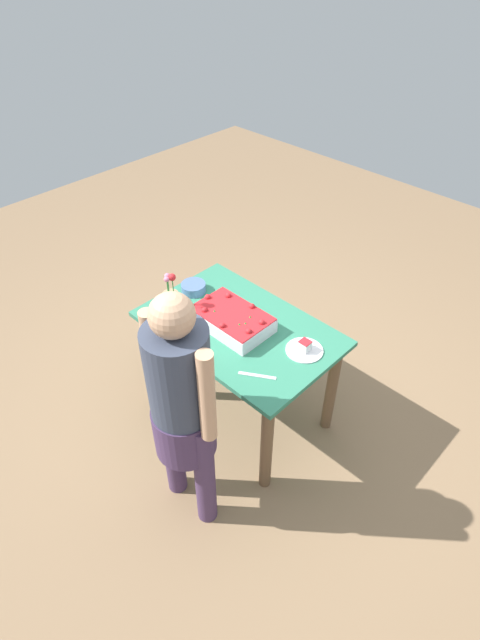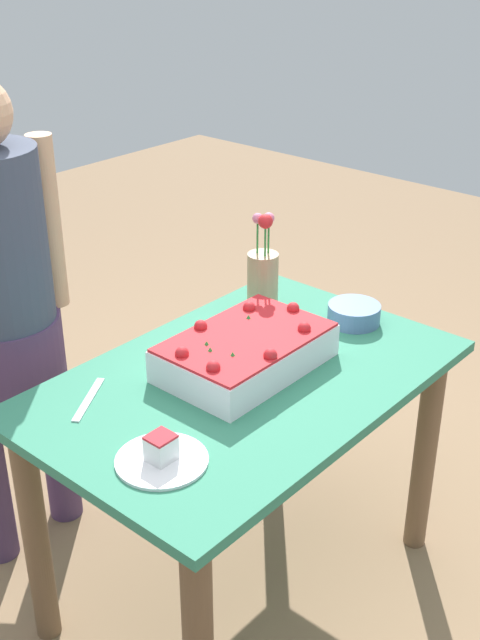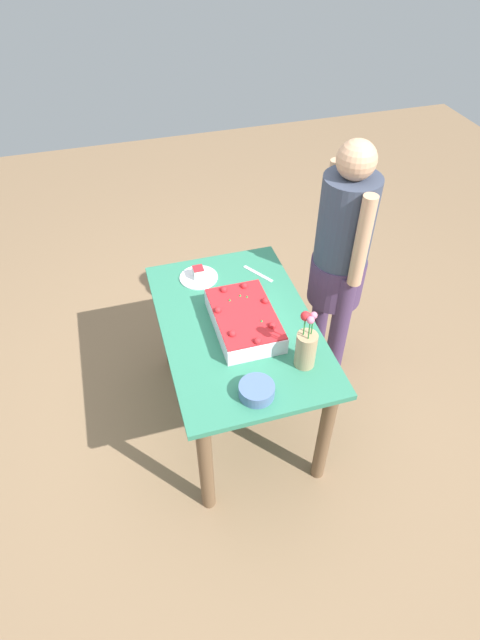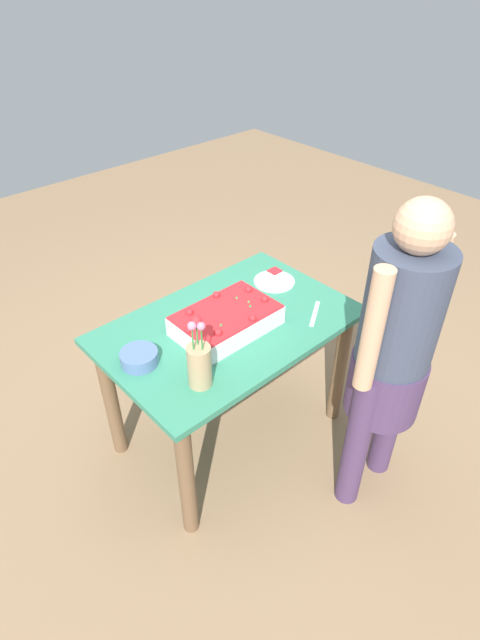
{
  "view_description": "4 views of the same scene",
  "coord_description": "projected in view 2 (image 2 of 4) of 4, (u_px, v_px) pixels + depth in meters",
  "views": [
    {
      "loc": [
        -1.56,
        1.6,
        2.67
      ],
      "look_at": [
        0.03,
        -0.03,
        0.76
      ],
      "focal_mm": 28.0,
      "sensor_mm": 36.0,
      "label": 1
    },
    {
      "loc": [
        -1.4,
        -1.2,
        1.84
      ],
      "look_at": [
        0.05,
        0.06,
        0.87
      ],
      "focal_mm": 45.0,
      "sensor_mm": 36.0,
      "label": 2
    },
    {
      "loc": [
        1.73,
        -0.49,
        2.48
      ],
      "look_at": [
        0.05,
        -0.0,
        0.82
      ],
      "focal_mm": 28.0,
      "sensor_mm": 36.0,
      "label": 3
    },
    {
      "loc": [
        1.19,
        1.39,
        2.14
      ],
      "look_at": [
        -0.02,
        0.05,
        0.78
      ],
      "focal_mm": 28.0,
      "sensor_mm": 36.0,
      "label": 4
    }
  ],
  "objects": [
    {
      "name": "serving_plate_with_slice",
      "position": [
        161.0,
        456.0,
        1.79
      ],
      "size": [
        0.21,
        0.21,
        0.07
      ],
      "color": "white",
      "rests_on": "dining_table"
    },
    {
      "name": "ground_plane",
      "position": [
        244.0,
        583.0,
        2.47
      ],
      "size": [
        8.0,
        8.0,
        0.0
      ],
      "primitive_type": "plane",
      "color": "#8C6D4E"
    },
    {
      "name": "cake_knife",
      "position": [
        89.0,
        399.0,
        2.03
      ],
      "size": [
        0.18,
        0.13,
        0.0
      ],
      "primitive_type": "cube",
      "rotation": [
        0.0,
        0.0,
        3.7
      ],
      "color": "silver",
      "rests_on": "dining_table"
    },
    {
      "name": "flower_vase",
      "position": [
        263.0,
        277.0,
        2.45
      ],
      "size": [
        0.1,
        0.1,
        0.32
      ],
      "color": "tan",
      "rests_on": "dining_table"
    },
    {
      "name": "person_standing",
      "position": [
        2.0,
        301.0,
        2.3
      ],
      "size": [
        0.45,
        0.31,
        1.49
      ],
      "rotation": [
        0.0,
        0.0,
        -1.57
      ],
      "color": "#473155",
      "rests_on": "ground_plane"
    },
    {
      "name": "sheet_cake",
      "position": [
        246.0,
        351.0,
        2.15
      ],
      "size": [
        0.46,
        0.29,
        0.12
      ],
      "color": "white",
      "rests_on": "dining_table"
    },
    {
      "name": "fruit_bowl",
      "position": [
        354.0,
        314.0,
        2.4
      ],
      "size": [
        0.16,
        0.16,
        0.06
      ],
      "primitive_type": "cylinder",
      "color": "#506C9B",
      "rests_on": "dining_table"
    },
    {
      "name": "dining_table",
      "position": [
        244.0,
        421.0,
        2.2
      ],
      "size": [
        1.16,
        0.76,
        0.74
      ],
      "color": "#327D5E",
      "rests_on": "ground_plane"
    }
  ]
}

